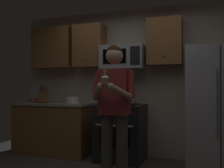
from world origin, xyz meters
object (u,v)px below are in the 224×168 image
person (114,104)px  bowl_small_colored (34,100)px  oven_range (121,132)px  microwave (123,57)px  refrigerator (219,108)px  knife_block (44,97)px  bowl_large_white (73,100)px  cupcake (105,80)px

person → bowl_small_colored: bearing=152.5°
oven_range → microwave: microwave is taller
refrigerator → bowl_small_colored: bearing=178.5°
microwave → bowl_small_colored: microwave is taller
oven_range → microwave: size_ratio=1.26×
microwave → refrigerator: microwave is taller
bowl_small_colored → oven_range: bearing=-1.4°
knife_block → bowl_large_white: size_ratio=1.30×
refrigerator → knife_block: size_ratio=5.63×
person → cupcake: 0.44m
oven_range → knife_block: bearing=-178.9°
oven_range → microwave: (0.00, 0.12, 1.26)m
bowl_small_colored → cupcake: bearing=-34.5°
person → knife_block: bearing=150.7°
bowl_large_white → cupcake: size_ratio=1.42×
microwave → bowl_small_colored: (-1.76, -0.08, -0.76)m
oven_range → knife_block: (-1.48, -0.03, 0.57)m
oven_range → refrigerator: refrigerator is taller
knife_block → person: (1.70, -0.95, -0.04)m
bowl_large_white → bowl_small_colored: bowl_large_white is taller
oven_range → bowl_large_white: bearing=179.1°
bowl_large_white → knife_block: bearing=-175.6°
knife_block → bowl_small_colored: knife_block is taller
knife_block → person: bearing=-29.3°
refrigerator → bowl_large_white: 2.41m
refrigerator → cupcake: (-1.28, -1.27, 0.39)m
bowl_small_colored → person: (1.97, -1.03, 0.04)m
bowl_large_white → person: 1.51m
oven_range → cupcake: 1.57m
bowl_large_white → bowl_small_colored: bearing=178.0°
refrigerator → cupcake: size_ratio=10.35×
microwave → refrigerator: bearing=-6.0°
refrigerator → microwave: bearing=174.0°
bowl_small_colored → cupcake: size_ratio=0.92×
microwave → bowl_small_colored: size_ratio=4.62×
bowl_small_colored → person: 2.22m
knife_block → refrigerator: bearing=-0.2°
oven_range → microwave: 1.26m
bowl_large_white → cupcake: bearing=-49.7°
microwave → refrigerator: (1.50, -0.16, -0.82)m
refrigerator → person: refrigerator is taller
bowl_small_colored → cupcake: 2.42m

